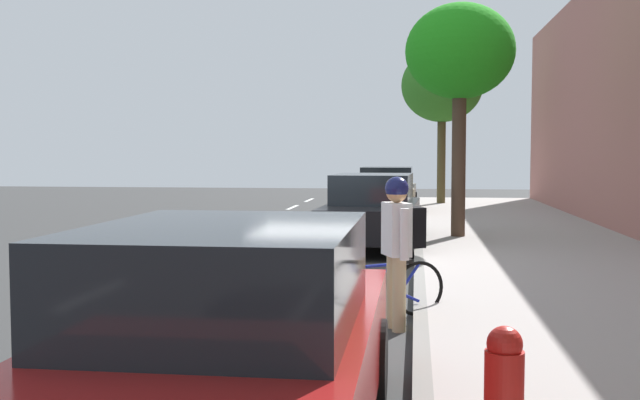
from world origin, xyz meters
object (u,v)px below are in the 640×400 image
(parked_sedan_red_nearest, at_px, (226,350))
(parked_sedan_black_second, at_px, (373,211))
(street_tree_mid_block, at_px, (460,54))
(fire_hydrant, at_px, (504,400))
(bicycle_at_curb, at_px, (380,290))
(parked_sedan_tan_mid, at_px, (387,191))
(cyclist_with_backpack, at_px, (399,237))
(street_tree_far_end, at_px, (442,86))

(parked_sedan_red_nearest, height_order, parked_sedan_black_second, same)
(street_tree_mid_block, distance_m, fire_hydrant, 12.62)
(parked_sedan_red_nearest, distance_m, fire_hydrant, 1.65)
(parked_sedan_black_second, bearing_deg, bicycle_at_curb, -85.92)
(parked_sedan_black_second, bearing_deg, street_tree_mid_block, 29.41)
(bicycle_at_curb, bearing_deg, parked_sedan_tan_mid, 91.89)
(bicycle_at_curb, height_order, fire_hydrant, fire_hydrant)
(bicycle_at_curb, bearing_deg, parked_sedan_red_nearest, -99.80)
(parked_sedan_red_nearest, height_order, bicycle_at_curb, parked_sedan_red_nearest)
(cyclist_with_backpack, xyz_separation_m, fire_hydrant, (0.67, -3.99, -0.46))
(parked_sedan_red_nearest, xyz_separation_m, parked_sedan_tan_mid, (0.24, 19.17, 0.00))
(parked_sedan_black_second, height_order, street_tree_far_end, street_tree_far_end)
(parked_sedan_black_second, height_order, bicycle_at_curb, parked_sedan_black_second)
(parked_sedan_black_second, height_order, street_tree_mid_block, street_tree_mid_block)
(bicycle_at_curb, relative_size, street_tree_mid_block, 0.30)
(parked_sedan_black_second, bearing_deg, street_tree_far_end, 81.42)
(cyclist_with_backpack, xyz_separation_m, street_tree_far_end, (1.10, 19.04, 3.33))
(parked_sedan_red_nearest, xyz_separation_m, parked_sedan_black_second, (0.26, 10.94, 0.00))
(cyclist_with_backpack, bearing_deg, fire_hydrant, -80.44)
(bicycle_at_curb, bearing_deg, street_tree_far_end, 85.94)
(parked_sedan_tan_mid, relative_size, street_tree_far_end, 0.79)
(street_tree_mid_block, height_order, street_tree_far_end, street_tree_far_end)
(street_tree_mid_block, bearing_deg, bicycle_at_curb, -99.74)
(parked_sedan_red_nearest, relative_size, parked_sedan_black_second, 0.98)
(parked_sedan_tan_mid, relative_size, fire_hydrant, 5.27)
(bicycle_at_curb, distance_m, cyclist_with_backpack, 0.84)
(street_tree_mid_block, distance_m, street_tree_far_end, 10.90)
(parked_sedan_red_nearest, distance_m, street_tree_mid_block, 12.58)
(parked_sedan_tan_mid, distance_m, bicycle_at_curb, 14.92)
(parked_sedan_red_nearest, xyz_separation_m, cyclist_with_backpack, (0.96, 3.82, 0.28))
(street_tree_mid_block, bearing_deg, parked_sedan_tan_mid, 104.10)
(bicycle_at_curb, distance_m, fire_hydrant, 4.52)
(parked_sedan_tan_mid, height_order, cyclist_with_backpack, cyclist_with_backpack)
(parked_sedan_red_nearest, xyz_separation_m, street_tree_mid_block, (2.06, 11.95, 3.32))
(parked_sedan_black_second, distance_m, fire_hydrant, 11.19)
(parked_sedan_red_nearest, relative_size, street_tree_mid_block, 0.88)
(parked_sedan_black_second, relative_size, parked_sedan_tan_mid, 1.01)
(bicycle_at_curb, bearing_deg, cyclist_with_backpack, -63.17)
(street_tree_mid_block, relative_size, street_tree_far_end, 0.90)
(parked_sedan_red_nearest, distance_m, parked_sedan_tan_mid, 19.17)
(parked_sedan_black_second, relative_size, fire_hydrant, 5.33)
(parked_sedan_red_nearest, relative_size, cyclist_with_backpack, 2.60)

